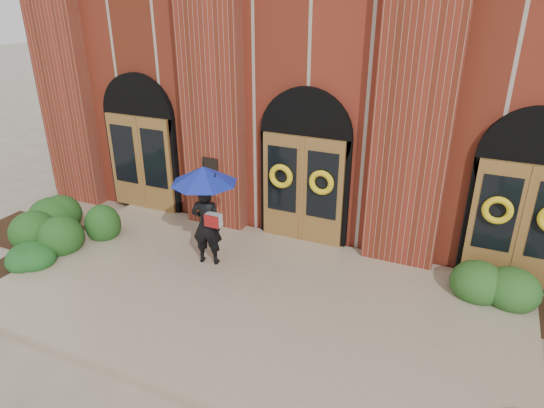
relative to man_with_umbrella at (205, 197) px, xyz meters
The scene contains 6 objects.
ground 2.40m from the man_with_umbrella, 32.36° to the right, with size 90.00×90.00×0.00m, color gray.
landing 2.30m from the man_with_umbrella, 27.94° to the right, with size 10.00×5.30×0.15m, color gray.
church_building 8.20m from the man_with_umbrella, 79.56° to the left, with size 16.20×12.53×7.00m.
man_with_umbrella is the anchor object (origin of this frame).
hedge_wall_left 4.51m from the man_with_umbrella, behind, with size 3.43×1.37×0.88m, color #1D4617.
hedge_front_left 4.22m from the man_with_umbrella, 156.96° to the right, with size 1.43×1.22×0.50m, color #194A1A.
Camera 1 is at (3.50, -6.83, 5.59)m, focal length 32.00 mm.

